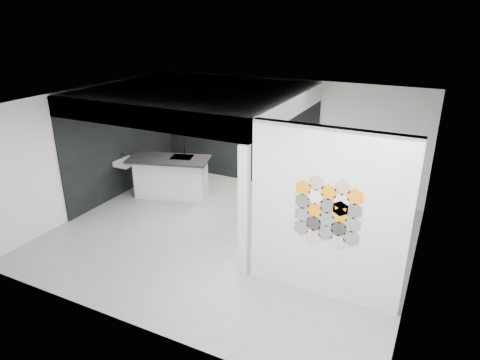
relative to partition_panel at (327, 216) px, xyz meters
name	(u,v)px	position (x,y,z in m)	size (l,w,h in m)	color
floor	(229,236)	(-2.23, 1.00, -1.40)	(7.00, 6.00, 0.01)	gray
partition_panel	(327,216)	(0.00, 0.00, 0.00)	(2.45, 0.15, 2.80)	silver
bay_clad_back	(237,137)	(-3.52, 3.97, -0.22)	(4.40, 0.04, 2.35)	black
bay_clad_left	(124,146)	(-5.70, 2.00, -0.22)	(0.04, 4.00, 2.35)	black
bulkhead	(196,98)	(-3.52, 2.00, 1.15)	(4.40, 4.00, 0.40)	silver
corner_column	(244,211)	(-1.41, 0.00, -0.22)	(0.16, 0.16, 2.35)	silver
fascia_beam	(140,117)	(-3.52, 0.08, 1.15)	(4.40, 0.16, 0.40)	silver
wall_basin	(127,162)	(-5.46, 1.80, -0.55)	(0.40, 0.60, 0.12)	silver
display_shelf	(239,134)	(-3.43, 3.87, -0.10)	(3.00, 0.15, 0.04)	black
kitchen_island	(171,176)	(-4.44, 2.15, -0.87)	(2.10, 1.38, 1.56)	silver
stockpot	(195,124)	(-4.78, 3.87, 0.00)	(0.20, 0.20, 0.16)	black
kettle	(276,136)	(-2.38, 3.87, -0.01)	(0.16, 0.16, 0.13)	black
glass_bowl	(287,138)	(-2.08, 3.87, -0.03)	(0.15, 0.15, 0.10)	gray
glass_vase	(288,137)	(-2.08, 3.87, -0.01)	(0.09, 0.09, 0.13)	gray
bottle_dark	(235,130)	(-3.55, 3.87, 0.00)	(0.06, 0.06, 0.16)	black
utensil_cup	(221,129)	(-3.97, 3.87, -0.03)	(0.08, 0.08, 0.10)	black
hex_tile_cluster	(328,213)	(0.03, -0.09, 0.10)	(1.04, 0.02, 1.16)	#66635E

